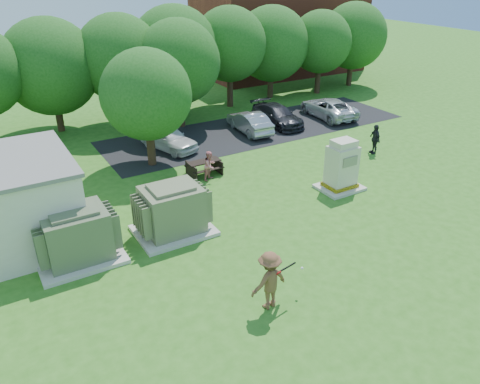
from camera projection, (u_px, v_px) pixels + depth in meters
ground at (297, 268)px, 16.65m from camera, size 120.00×120.00×0.00m
brick_building at (280, 28)px, 43.83m from camera, size 15.00×8.00×8.00m
parking_strip at (258, 129)px, 30.22m from camera, size 20.00×6.00×0.01m
transformer_left at (77, 236)px, 16.71m from camera, size 3.00×2.40×2.07m
transformer_right at (172, 211)px, 18.40m from camera, size 3.00×2.40×2.07m
generator_cabinet at (341, 168)px, 21.89m from camera, size 2.02×1.65×2.46m
picnic_table at (204, 166)px, 23.69m from camera, size 1.68×1.26×0.72m
batter at (269, 280)px, 14.38m from camera, size 1.35×0.86×1.99m
person_at_picnic at (210, 166)px, 22.98m from camera, size 0.90×0.83×1.49m
person_walking_right at (375, 139)px, 26.09m from camera, size 0.68×1.06×1.67m
car_white at (168, 138)px, 26.73m from camera, size 2.67×4.17×1.32m
car_silver_a at (250, 122)px, 29.36m from camera, size 1.65×4.06×1.31m
car_dark at (277, 115)px, 30.68m from camera, size 1.81×4.41×1.28m
car_silver_b at (328, 108)px, 32.17m from camera, size 2.53×4.87×1.31m
batting_equipment at (287, 269)px, 14.50m from camera, size 1.29×0.34×0.47m
tree_row at (147, 58)px, 29.81m from camera, size 41.30×13.30×7.30m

